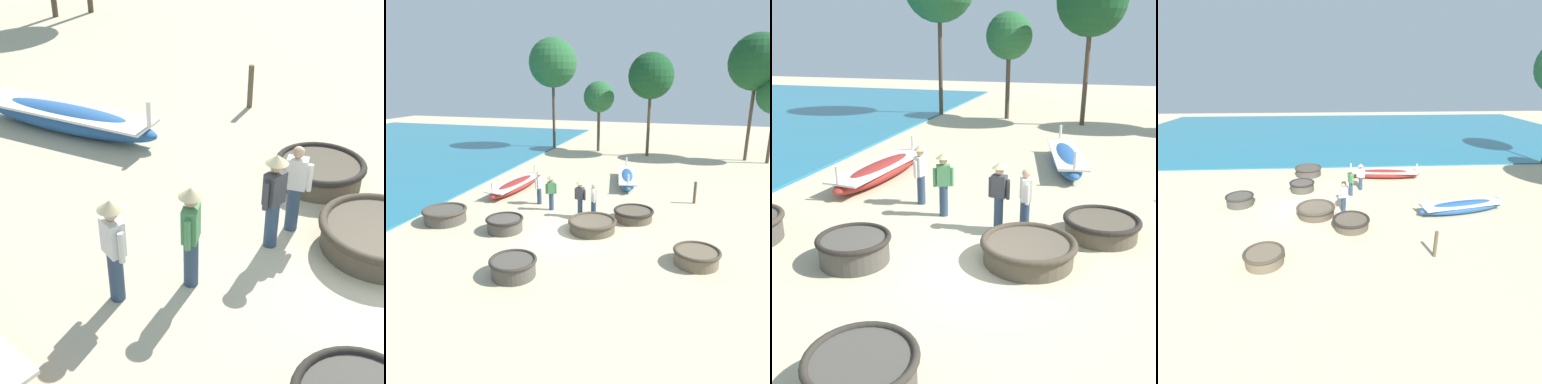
# 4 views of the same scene
# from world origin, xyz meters

# --- Properties ---
(ground_plane) EXTENTS (80.00, 80.00, 0.00)m
(ground_plane) POSITION_xyz_m (0.00, 0.00, 0.00)
(ground_plane) COLOR #C6B793
(coracle_upturned) EXTENTS (1.98, 1.98, 0.50)m
(coracle_upturned) POSITION_xyz_m (0.75, 0.60, 0.28)
(coracle_upturned) COLOR brown
(coracle_upturned) RESTS_ON ground
(coracle_far_right) EXTENTS (1.53, 1.53, 0.58)m
(coracle_far_right) POSITION_xyz_m (-2.67, -0.39, 0.31)
(coracle_far_right) COLOR #4C473F
(coracle_far_right) RESTS_ON ground
(coracle_center) EXTENTS (1.76, 1.76, 0.49)m
(coracle_center) POSITION_xyz_m (2.18, 2.31, 0.27)
(coracle_center) COLOR brown
(coracle_center) RESTS_ON ground
(coracle_beside_post) EXTENTS (1.51, 1.51, 0.59)m
(coracle_beside_post) POSITION_xyz_m (-0.74, -3.60, 0.32)
(coracle_beside_post) COLOR #4C473F
(coracle_beside_post) RESTS_ON ground
(long_boat_ochre_hull) EXTENTS (1.83, 4.91, 1.11)m
(long_boat_ochre_hull) POSITION_xyz_m (0.93, 8.14, 0.32)
(long_boat_ochre_hull) COLOR #285693
(long_boat_ochre_hull) RESTS_ON ground
(long_boat_green_hull) EXTENTS (1.48, 4.95, 1.01)m
(long_boat_green_hull) POSITION_xyz_m (-4.74, 4.98, 0.30)
(long_boat_green_hull) COLOR maroon
(long_boat_green_hull) RESTS_ON ground
(fisherman_crouching) EXTENTS (0.36, 0.51, 1.67)m
(fisherman_crouching) POSITION_xyz_m (-2.63, 3.20, 0.96)
(fisherman_crouching) COLOR #2D425B
(fisherman_crouching) RESTS_ON ground
(fisherman_standing_right) EXTENTS (0.49, 0.36, 1.67)m
(fisherman_standing_right) POSITION_xyz_m (-1.74, 2.54, 0.96)
(fisherman_standing_right) COLOR #2D425B
(fisherman_standing_right) RESTS_ON ground
(fisherman_hauling) EXTENTS (0.32, 0.51, 1.57)m
(fisherman_hauling) POSITION_xyz_m (0.44, 2.02, 0.84)
(fisherman_hauling) COLOR #2D425B
(fisherman_hauling) RESTS_ON ground
(fisherman_with_hat) EXTENTS (0.53, 0.36, 1.67)m
(fisherman_with_hat) POSITION_xyz_m (-0.20, 2.07, 0.96)
(fisherman_with_hat) COLOR #2D425B
(fisherman_with_hat) RESTS_ON ground
(tree_rightmost) EXTENTS (2.53, 2.53, 5.78)m
(tree_rightmost) POSITION_xyz_m (-3.12, 17.73, 4.47)
(tree_rightmost) COLOR #4C3D2D
(tree_rightmost) RESTS_ON ground
(tree_center) EXTENTS (3.46, 3.46, 7.87)m
(tree_center) POSITION_xyz_m (1.12, 16.83, 6.12)
(tree_center) COLOR #4C3D2D
(tree_center) RESTS_ON ground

